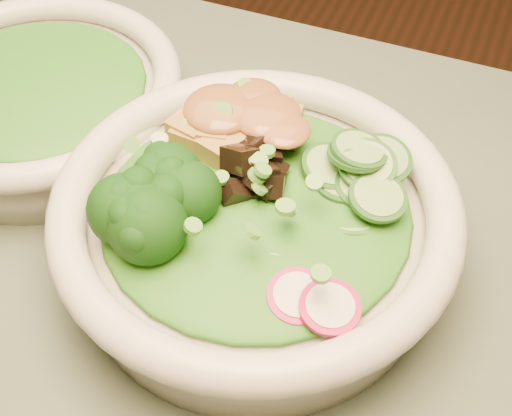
% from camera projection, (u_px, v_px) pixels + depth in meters
% --- Properties ---
extents(salad_bowl, '(0.30, 0.30, 0.08)m').
position_uv_depth(salad_bowl, '(256.00, 227.00, 0.53)').
color(salad_bowl, beige).
rests_on(salad_bowl, dining_table).
extents(side_bowl, '(0.26, 0.26, 0.07)m').
position_uv_depth(side_bowl, '(39.00, 100.00, 0.64)').
color(side_bowl, beige).
rests_on(side_bowl, dining_table).
extents(lettuce_bed, '(0.23, 0.23, 0.03)m').
position_uv_depth(lettuce_bed, '(256.00, 207.00, 0.52)').
color(lettuce_bed, '#266A16').
rests_on(lettuce_bed, salad_bowl).
extents(side_lettuce, '(0.17, 0.17, 0.02)m').
position_uv_depth(side_lettuce, '(34.00, 83.00, 0.62)').
color(side_lettuce, '#266A16').
rests_on(side_lettuce, side_bowl).
extents(broccoli_florets, '(0.11, 0.11, 0.05)m').
position_uv_depth(broccoli_florets, '(158.00, 207.00, 0.49)').
color(broccoli_florets, black).
rests_on(broccoli_florets, salad_bowl).
extents(radish_slices, '(0.13, 0.09, 0.02)m').
position_uv_depth(radish_slices, '(284.00, 284.00, 0.46)').
color(radish_slices, '#B20D48').
rests_on(radish_slices, salad_bowl).
extents(cucumber_slices, '(0.10, 0.10, 0.04)m').
position_uv_depth(cucumber_slices, '(355.00, 180.00, 0.51)').
color(cucumber_slices, '#8CC16B').
rests_on(cucumber_slices, salad_bowl).
extents(mushroom_heap, '(0.10, 0.10, 0.04)m').
position_uv_depth(mushroom_heap, '(252.00, 178.00, 0.51)').
color(mushroom_heap, black).
rests_on(mushroom_heap, salad_bowl).
extents(tofu_cubes, '(0.12, 0.10, 0.04)m').
position_uv_depth(tofu_cubes, '(240.00, 128.00, 0.55)').
color(tofu_cubes, olive).
rests_on(tofu_cubes, salad_bowl).
extents(peanut_sauce, '(0.08, 0.06, 0.02)m').
position_uv_depth(peanut_sauce, '(239.00, 114.00, 0.54)').
color(peanut_sauce, brown).
rests_on(peanut_sauce, tofu_cubes).
extents(scallion_garnish, '(0.21, 0.21, 0.03)m').
position_uv_depth(scallion_garnish, '(256.00, 181.00, 0.50)').
color(scallion_garnish, '#58A038').
rests_on(scallion_garnish, salad_bowl).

